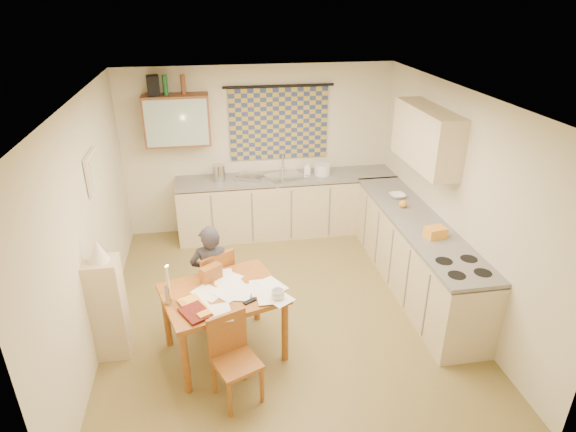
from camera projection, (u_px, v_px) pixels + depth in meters
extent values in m
cube|color=olive|center=(283.00, 308.00, 5.76)|extent=(4.00, 4.50, 0.02)
cube|color=white|center=(282.00, 95.00, 4.68)|extent=(4.00, 4.50, 0.02)
cube|color=beige|center=(259.00, 150.00, 7.24)|extent=(4.00, 0.02, 2.50)
cube|color=beige|center=(335.00, 353.00, 3.20)|extent=(4.00, 0.02, 2.50)
cube|color=beige|center=(88.00, 226.00, 4.92)|extent=(0.02, 4.50, 2.50)
cube|color=beige|center=(455.00, 200.00, 5.52)|extent=(0.02, 4.50, 2.50)
cube|color=navy|center=(279.00, 124.00, 7.07)|extent=(1.45, 0.03, 1.05)
cylinder|color=black|center=(279.00, 86.00, 6.82)|extent=(1.60, 0.04, 0.04)
cube|color=brown|center=(177.00, 120.00, 6.67)|extent=(0.90, 0.34, 0.70)
cube|color=#99B2A5|center=(177.00, 123.00, 6.52)|extent=(0.84, 0.02, 0.64)
cube|color=tan|center=(426.00, 137.00, 5.73)|extent=(0.34, 1.30, 0.70)
cube|color=beige|center=(93.00, 171.00, 5.09)|extent=(0.04, 0.50, 0.40)
cube|color=silver|center=(95.00, 171.00, 5.09)|extent=(0.01, 0.42, 0.32)
cube|color=tan|center=(288.00, 206.00, 7.37)|extent=(3.30, 0.60, 0.86)
cube|color=#64615D|center=(288.00, 178.00, 7.17)|extent=(3.30, 0.62, 0.04)
cube|color=tan|center=(414.00, 255.00, 6.02)|extent=(0.60, 2.95, 0.86)
cube|color=#64615D|center=(418.00, 221.00, 5.82)|extent=(0.62, 2.95, 0.04)
cube|color=white|center=(456.00, 306.00, 5.03)|extent=(0.59, 0.59, 0.88)
cube|color=black|center=(463.00, 269.00, 4.84)|extent=(0.56, 0.56, 0.03)
cube|color=silver|center=(285.00, 179.00, 7.17)|extent=(0.67, 0.60, 0.10)
cylinder|color=silver|center=(283.00, 164.00, 7.25)|extent=(0.03, 0.03, 0.28)
cube|color=silver|center=(250.00, 177.00, 7.06)|extent=(0.44, 0.41, 0.06)
cylinder|color=silver|center=(219.00, 173.00, 6.96)|extent=(0.22, 0.22, 0.24)
cylinder|color=white|center=(322.00, 169.00, 7.20)|extent=(0.26, 0.26, 0.16)
imported|color=white|center=(308.00, 168.00, 7.21)|extent=(0.16, 0.16, 0.21)
imported|color=white|center=(397.00, 196.00, 6.42)|extent=(0.22, 0.22, 0.05)
cube|color=orange|center=(435.00, 232.00, 5.38)|extent=(0.24, 0.19, 0.12)
sphere|color=orange|center=(403.00, 204.00, 6.12)|extent=(0.10, 0.10, 0.10)
cube|color=black|center=(153.00, 85.00, 6.42)|extent=(0.18, 0.22, 0.26)
cylinder|color=#195926|center=(165.00, 85.00, 6.45)|extent=(0.08, 0.08, 0.26)
cylinder|color=brown|center=(183.00, 85.00, 6.48)|extent=(0.07, 0.07, 0.26)
cube|color=brown|center=(222.00, 294.00, 4.74)|extent=(1.33, 1.15, 0.05)
cube|color=brown|center=(210.00, 285.00, 5.38)|extent=(0.57, 0.57, 0.04)
cube|color=brown|center=(218.00, 273.00, 5.15)|extent=(0.37, 0.25, 0.45)
cube|color=brown|center=(237.00, 363.00, 4.31)|extent=(0.50, 0.50, 0.04)
cube|color=brown|center=(227.00, 333.00, 4.35)|extent=(0.36, 0.18, 0.41)
imported|color=black|center=(212.00, 277.00, 5.23)|extent=(0.47, 0.33, 1.22)
cube|color=tan|center=(109.00, 308.00, 4.81)|extent=(0.32, 0.30, 1.10)
cone|color=beige|center=(98.00, 251.00, 4.53)|extent=(0.20, 0.20, 0.22)
cube|color=brown|center=(211.00, 273.00, 4.89)|extent=(0.24, 0.21, 0.16)
imported|color=white|center=(278.00, 295.00, 4.59)|extent=(0.23, 0.23, 0.10)
imported|color=maroon|center=(184.00, 318.00, 4.33)|extent=(0.47, 0.48, 0.03)
imported|color=orange|center=(182.00, 308.00, 4.47)|extent=(0.41, 0.42, 0.02)
cube|color=orange|center=(204.00, 315.00, 4.36)|extent=(0.14, 0.13, 0.04)
cube|color=black|center=(250.00, 301.00, 4.57)|extent=(0.13, 0.10, 0.02)
cylinder|color=silver|center=(168.00, 295.00, 4.51)|extent=(0.08, 0.08, 0.18)
cylinder|color=white|center=(167.00, 277.00, 4.44)|extent=(0.03, 0.03, 0.22)
sphere|color=#FFCC66|center=(167.00, 266.00, 4.38)|extent=(0.02, 0.02, 0.02)
cube|color=white|center=(208.00, 293.00, 4.71)|extent=(0.36, 0.36, 0.00)
cube|color=white|center=(223.00, 277.00, 4.97)|extent=(0.24, 0.32, 0.00)
cube|color=white|center=(227.00, 277.00, 4.96)|extent=(0.36, 0.35, 0.00)
cube|color=white|center=(232.00, 283.00, 4.85)|extent=(0.31, 0.36, 0.00)
cube|color=white|center=(226.00, 293.00, 4.70)|extent=(0.35, 0.36, 0.00)
cube|color=white|center=(240.00, 292.00, 4.71)|extent=(0.27, 0.34, 0.00)
cube|color=white|center=(261.00, 288.00, 4.77)|extent=(0.22, 0.30, 0.00)
cube|color=white|center=(199.00, 307.00, 4.48)|extent=(0.31, 0.36, 0.00)
cube|color=white|center=(272.00, 286.00, 4.80)|extent=(0.33, 0.36, 0.00)
cube|color=white|center=(268.00, 296.00, 4.64)|extent=(0.21, 0.30, 0.00)
cube|color=white|center=(220.00, 313.00, 4.39)|extent=(0.24, 0.32, 0.00)
cube|color=white|center=(277.00, 297.00, 4.61)|extent=(0.34, 0.36, 0.00)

